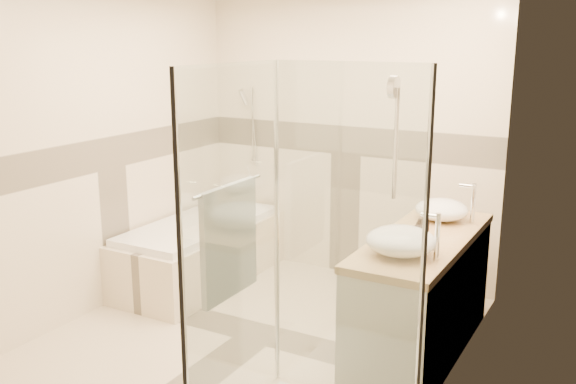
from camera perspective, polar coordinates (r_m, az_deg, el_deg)
The scene contains 12 objects.
room at distance 4.49m, azimuth -1.98°, elevation 2.02°, with size 2.82×3.02×2.52m.
bathtub at distance 5.84m, azimuth -7.76°, elevation -4.99°, with size 0.75×1.70×0.56m.
vanity at distance 4.57m, azimuth 11.74°, elevation -9.00°, with size 0.58×1.62×0.85m.
shower_enclosure at distance 3.57m, azimuth 0.69°, elevation -14.05°, with size 0.96×0.93×2.04m.
vessel_sink_near at distance 4.84m, azimuth 13.49°, elevation -1.53°, with size 0.39×0.39×0.15m, color white.
vessel_sink_far at distance 4.03m, azimuth 10.00°, elevation -4.30°, with size 0.44×0.44×0.17m, color white.
faucet_near at distance 4.77m, azimuth 16.04°, elevation -0.74°, with size 0.12×0.03×0.30m.
faucet_far at distance 3.94m, azimuth 13.01°, elevation -3.56°, with size 0.12×0.03×0.30m.
amenity_bottle_a at distance 4.43m, azimuth 11.89°, elevation -2.93°, with size 0.06×0.07×0.14m, color black.
amenity_bottle_b at distance 4.37m, azimuth 11.60°, elevation -3.20°, with size 0.11×0.11×0.14m, color black.
folded_towels at distance 5.01m, azimuth 14.00°, elevation -1.51°, with size 0.14×0.24×0.08m, color silver.
rolled_towel at distance 6.42m, azimuth -5.60°, elevation -0.37°, with size 0.10×0.10×0.22m, color silver.
Camera 1 is at (2.34, -3.75, 2.17)m, focal length 40.00 mm.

